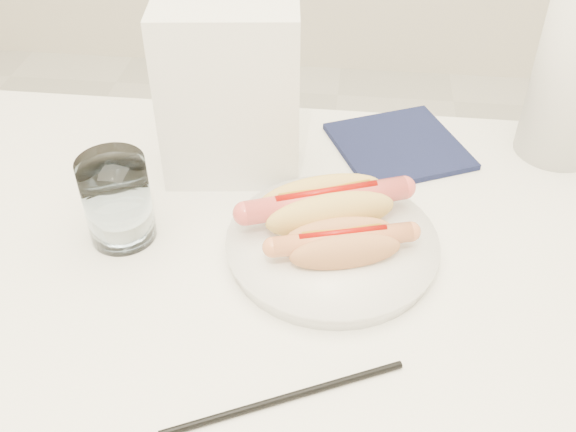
# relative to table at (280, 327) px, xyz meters

# --- Properties ---
(table) EXTENTS (1.20, 0.80, 0.75)m
(table) POSITION_rel_table_xyz_m (0.00, 0.00, 0.00)
(table) COLOR white
(table) RESTS_ON ground
(plate) EXTENTS (0.27, 0.27, 0.02)m
(plate) POSITION_rel_table_xyz_m (0.05, 0.07, 0.07)
(plate) COLOR white
(plate) RESTS_ON table
(hotdog_left) EXTENTS (0.19, 0.13, 0.05)m
(hotdog_left) POSITION_rel_table_xyz_m (0.04, 0.10, 0.10)
(hotdog_left) COLOR #F1C460
(hotdog_left) RESTS_ON plate
(hotdog_right) EXTENTS (0.16, 0.09, 0.04)m
(hotdog_right) POSITION_rel_table_xyz_m (0.07, 0.04, 0.10)
(hotdog_right) COLOR #DA8C55
(hotdog_right) RESTS_ON plate
(water_glass) EXTENTS (0.08, 0.08, 0.11)m
(water_glass) POSITION_rel_table_xyz_m (-0.20, 0.07, 0.11)
(water_glass) COLOR white
(water_glass) RESTS_ON table
(chopstick_near) EXTENTS (0.22, 0.11, 0.01)m
(chopstick_near) POSITION_rel_table_xyz_m (0.02, -0.14, 0.06)
(chopstick_near) COLOR black
(chopstick_near) RESTS_ON table
(napkin_box) EXTENTS (0.19, 0.12, 0.24)m
(napkin_box) POSITION_rel_table_xyz_m (-0.09, 0.22, 0.18)
(napkin_box) COLOR white
(napkin_box) RESTS_ON table
(navy_napkin) EXTENTS (0.23, 0.23, 0.01)m
(navy_napkin) POSITION_rel_table_xyz_m (0.14, 0.30, 0.06)
(navy_napkin) COLOR #111637
(navy_napkin) RESTS_ON table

